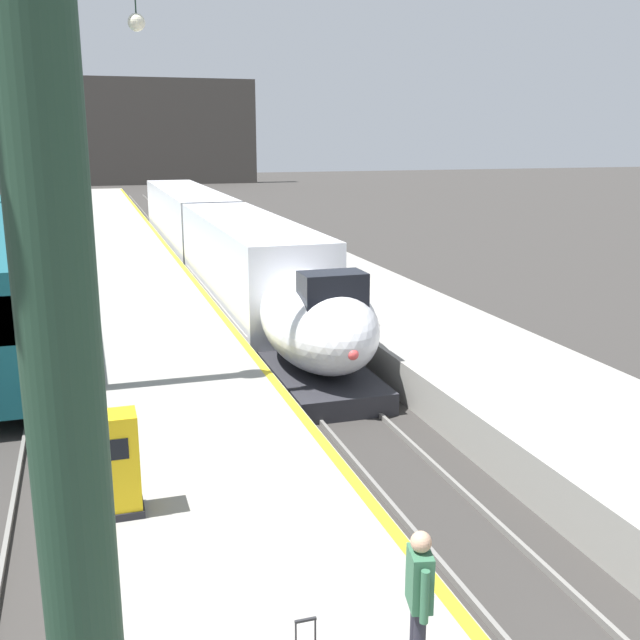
# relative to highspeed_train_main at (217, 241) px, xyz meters

# --- Properties ---
(platform_left) EXTENTS (4.80, 110.00, 1.05)m
(platform_left) POSITION_rel_highspeed_train_main_xyz_m (-4.05, -5.19, -1.41)
(platform_left) COLOR gray
(platform_left) RESTS_ON ground
(platform_right) EXTENTS (4.80, 110.00, 1.05)m
(platform_right) POSITION_rel_highspeed_train_main_xyz_m (4.05, -5.19, -1.41)
(platform_right) COLOR gray
(platform_right) RESTS_ON ground
(platform_left_safety_stripe) EXTENTS (0.20, 107.80, 0.01)m
(platform_left_safety_stripe) POSITION_rel_highspeed_train_main_xyz_m (-1.77, -5.19, -0.88)
(platform_left_safety_stripe) COLOR yellow
(platform_left_safety_stripe) RESTS_ON platform_left
(rail_main_left) EXTENTS (0.08, 110.00, 0.12)m
(rail_main_left) POSITION_rel_highspeed_train_main_xyz_m (-0.75, -2.44, -1.87)
(rail_main_left) COLOR slate
(rail_main_left) RESTS_ON ground
(rail_main_right) EXTENTS (0.08, 110.00, 0.12)m
(rail_main_right) POSITION_rel_highspeed_train_main_xyz_m (0.75, -2.44, -1.87)
(rail_main_right) COLOR slate
(rail_main_right) RESTS_ON ground
(rail_secondary_left) EXTENTS (0.08, 110.00, 0.12)m
(rail_secondary_left) POSITION_rel_highspeed_train_main_xyz_m (-8.85, -2.44, -1.87)
(rail_secondary_left) COLOR slate
(rail_secondary_left) RESTS_ON ground
(rail_secondary_right) EXTENTS (0.08, 110.00, 0.12)m
(rail_secondary_right) POSITION_rel_highspeed_train_main_xyz_m (-7.35, -2.44, -1.87)
(rail_secondary_right) COLOR slate
(rail_secondary_right) RESTS_ON ground
(highspeed_train_main) EXTENTS (2.92, 37.32, 3.60)m
(highspeed_train_main) POSITION_rel_highspeed_train_main_xyz_m (0.00, 0.00, 0.00)
(highspeed_train_main) COLOR silver
(highspeed_train_main) RESTS_ON ground
(regional_train_adjacent) EXTENTS (2.85, 36.60, 3.80)m
(regional_train_adjacent) POSITION_rel_highspeed_train_main_xyz_m (-8.10, 1.25, 0.20)
(regional_train_adjacent) COLOR #145660
(regional_train_adjacent) RESTS_ON ground
(station_column_near) EXTENTS (4.00, 0.68, 9.01)m
(station_column_near) POSITION_rel_highspeed_train_main_xyz_m (-5.90, -29.60, 4.55)
(station_column_near) COLOR #1E3828
(station_column_near) RESTS_ON platform_left
(station_column_mid) EXTENTS (4.00, 0.68, 8.78)m
(station_column_mid) POSITION_rel_highspeed_train_main_xyz_m (-5.90, -16.90, 4.43)
(station_column_mid) COLOR #1E3828
(station_column_mid) RESTS_ON platform_left
(passenger_near_edge) EXTENTS (0.30, 0.56, 1.69)m
(passenger_near_edge) POSITION_rel_highspeed_train_main_xyz_m (-2.71, -27.54, 0.11)
(passenger_near_edge) COLOR #23232D
(passenger_near_edge) RESTS_ON platform_left
(ticket_machine_yellow) EXTENTS (0.76, 0.62, 1.60)m
(ticket_machine_yellow) POSITION_rel_highspeed_train_main_xyz_m (-5.55, -22.96, -0.14)
(ticket_machine_yellow) COLOR yellow
(ticket_machine_yellow) RESTS_ON platform_left
(terminus_back_wall) EXTENTS (36.00, 2.00, 14.00)m
(terminus_back_wall) POSITION_rel_highspeed_train_main_xyz_m (0.00, 72.06, 5.07)
(terminus_back_wall) COLOR #4C4742
(terminus_back_wall) RESTS_ON ground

